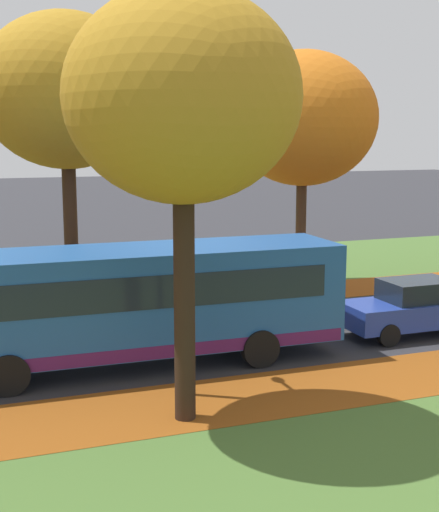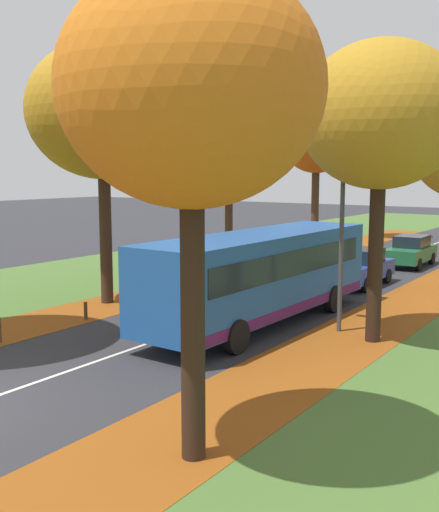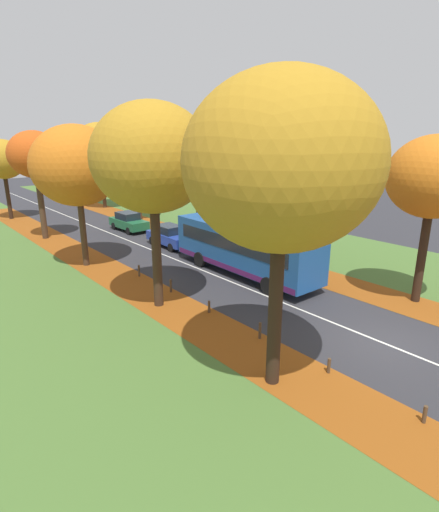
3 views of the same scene
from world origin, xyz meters
name	(u,v)px [view 1 (image 1 of 3)]	position (x,y,z in m)	size (l,w,h in m)	color
grass_verge_left	(303,267)	(-9.20, 20.00, 0.00)	(12.00, 90.00, 0.01)	#476B2D
leaf_litter_left	(210,300)	(-4.60, 14.00, 0.01)	(2.80, 60.00, 0.00)	#8C4714
leaf_litter_right	(340,384)	(4.60, 14.00, 0.01)	(2.80, 60.00, 0.00)	#8C4714
road_centre_line	(432,316)	(0.00, 20.00, 0.00)	(0.12, 80.00, 0.01)	silver
tree_left_near	(66,92)	(-4.94, 9.28, 7.11)	(5.51, 5.51, 9.62)	#382619
tree_left_mid	(303,119)	(-5.11, 17.80, 6.32)	(5.43, 5.43, 8.79)	#422D1E
tree_right_near	(183,99)	(5.26, 9.98, 6.46)	(4.59, 4.59, 8.56)	black
bollard_fourth	(4,316)	(-3.59, 6.95, 0.30)	(0.12, 0.12, 0.61)	#4C3823
bollard_fifth	(112,305)	(-3.54, 10.29, 0.37)	(0.12, 0.12, 0.73)	#4C3823
bollard_sixth	(209,297)	(-3.58, 13.63, 0.35)	(0.12, 0.12, 0.71)	#4C3823
streetlamp_right	(182,228)	(3.67, 10.44, 3.74)	(1.89, 0.28, 6.00)	#47474C
bus	(136,299)	(1.51, 9.89, 1.70)	(2.81, 10.45, 2.98)	#1E5199
car_blue_lead	(414,307)	(1.61, 18.11, 0.81)	(1.79, 4.21, 1.62)	#233D9E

